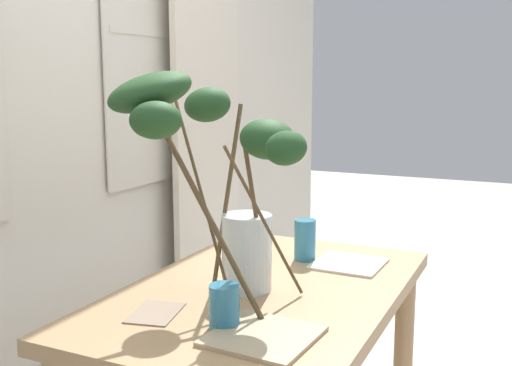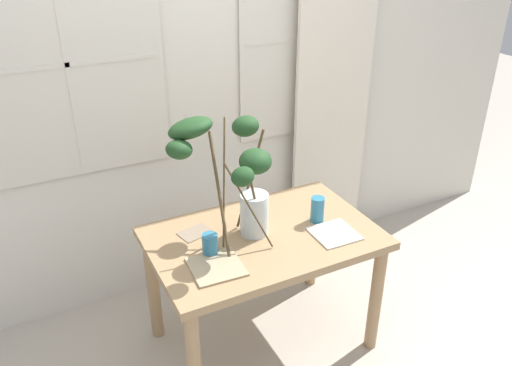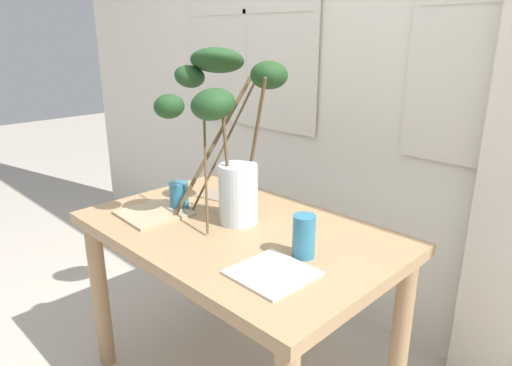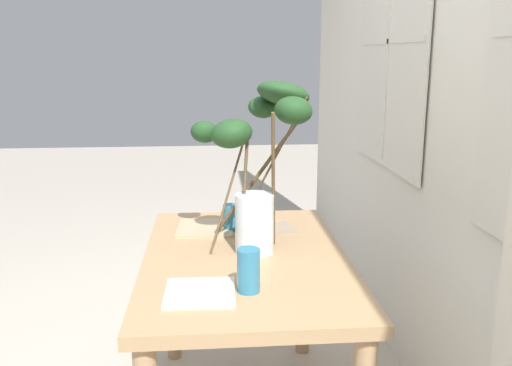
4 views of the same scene
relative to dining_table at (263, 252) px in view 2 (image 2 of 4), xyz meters
name	(u,v)px [view 2 (image 2 of 4)]	position (x,y,z in m)	size (l,w,h in m)	color
ground	(263,339)	(0.00, 0.00, -0.61)	(14.00, 14.00, 0.00)	#B7AD9E
back_wall_with_windows	(198,59)	(0.00, 0.83, 0.85)	(4.99, 0.14, 2.91)	silver
curtain_sheer_side	(333,95)	(0.87, 0.68, 0.54)	(0.56, 0.03, 2.30)	silver
dining_table	(263,252)	(0.00, 0.00, 0.00)	(1.18, 0.76, 0.73)	tan
vase_with_branches	(232,170)	(-0.14, 0.07, 0.48)	(0.54, 0.56, 0.67)	silver
drinking_glass_blue_left	(210,245)	(-0.31, -0.04, 0.17)	(0.08, 0.08, 0.11)	teal
drinking_glass_blue_right	(317,209)	(0.32, -0.01, 0.18)	(0.07, 0.07, 0.14)	teal
plate_square_left	(216,267)	(-0.33, -0.15, 0.12)	(0.24, 0.24, 0.01)	tan
plate_square_right	(334,234)	(0.33, -0.17, 0.12)	(0.22, 0.22, 0.01)	silver
napkin_folded	(195,233)	(-0.31, 0.17, 0.11)	(0.16, 0.12, 0.00)	gray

